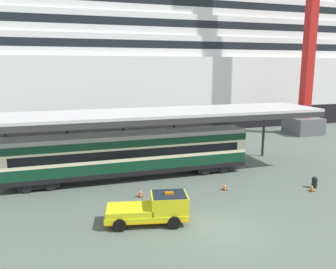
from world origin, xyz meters
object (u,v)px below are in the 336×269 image
(traffic_cone_near, at_px, (140,192))
(quay_bollard, at_px, (315,182))
(cruise_ship, at_px, (65,51))
(traffic_cone_far, at_px, (225,186))
(train_carriage, at_px, (130,153))
(service_truck, at_px, (155,208))
(traffic_cone_mid, at_px, (312,188))

(traffic_cone_near, relative_size, quay_bollard, 0.78)
(cruise_ship, distance_m, traffic_cone_far, 39.34)
(train_carriage, height_order, traffic_cone_near, train_carriage)
(traffic_cone_far, bearing_deg, train_carriage, 142.29)
(service_truck, relative_size, traffic_cone_near, 7.30)
(service_truck, bearing_deg, train_carriage, 88.01)
(cruise_ship, height_order, train_carriage, cruise_ship)
(train_carriage, bearing_deg, service_truck, -91.99)
(traffic_cone_far, bearing_deg, cruise_ship, 107.08)
(cruise_ship, xyz_separation_m, traffic_cone_mid, (17.51, -38.25, -11.89))
(traffic_cone_mid, bearing_deg, cruise_ship, 114.60)
(quay_bollard, bearing_deg, traffic_cone_mid, -140.80)
(traffic_cone_mid, xyz_separation_m, traffic_cone_far, (-6.50, 2.40, 0.01))
(train_carriage, distance_m, quay_bollard, 15.65)
(service_truck, bearing_deg, cruise_ship, 95.79)
(quay_bollard, bearing_deg, service_truck, -170.98)
(cruise_ship, height_order, traffic_cone_mid, cruise_ship)
(cruise_ship, distance_m, traffic_cone_mid, 43.72)
(traffic_cone_near, xyz_separation_m, quay_bollard, (14.13, -2.31, 0.15))
(cruise_ship, relative_size, quay_bollard, 146.33)
(traffic_cone_mid, bearing_deg, traffic_cone_near, 167.55)
(train_carriage, height_order, traffic_cone_mid, train_carriage)
(train_carriage, bearing_deg, quay_bollard, -26.37)
(train_carriage, relative_size, traffic_cone_mid, 35.63)
(traffic_cone_near, relative_size, traffic_cone_mid, 1.27)
(traffic_cone_near, distance_m, traffic_cone_mid, 13.68)
(service_truck, xyz_separation_m, traffic_cone_near, (0.12, 4.57, -0.62))
(traffic_cone_near, height_order, quay_bollard, quay_bollard)
(service_truck, distance_m, quay_bollard, 14.43)
(train_carriage, height_order, traffic_cone_far, train_carriage)
(traffic_cone_far, xyz_separation_m, quay_bollard, (7.28, -1.76, 0.22))
(train_carriage, distance_m, service_truck, 9.27)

